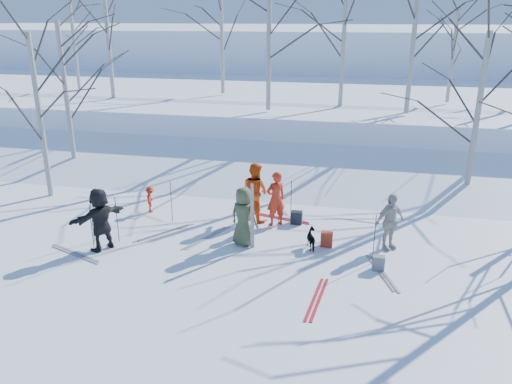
% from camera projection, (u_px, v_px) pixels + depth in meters
% --- Properties ---
extents(ground, '(120.00, 120.00, 0.00)m').
position_uv_depth(ground, '(244.00, 256.00, 13.26)').
color(ground, white).
rests_on(ground, ground).
extents(snow_ramp, '(70.00, 9.49, 4.12)m').
position_uv_depth(snow_ramp, '(286.00, 174.00, 19.65)').
color(snow_ramp, white).
rests_on(snow_ramp, ground).
extents(snow_plateau, '(70.00, 18.00, 2.20)m').
position_uv_depth(snow_plateau, '(314.00, 108.00, 28.57)').
color(snow_plateau, white).
rests_on(snow_plateau, ground).
extents(far_hill, '(90.00, 30.00, 6.00)m').
position_uv_depth(far_hill, '(338.00, 60.00, 47.56)').
color(far_hill, white).
rests_on(far_hill, ground).
extents(skier_olive_center, '(0.95, 0.77, 1.68)m').
position_uv_depth(skier_olive_center, '(244.00, 216.00, 13.69)').
color(skier_olive_center, '#3D472A').
rests_on(skier_olive_center, ground).
extents(skier_red_north, '(0.74, 0.69, 1.69)m').
position_uv_depth(skier_red_north, '(276.00, 199.00, 14.99)').
color(skier_red_north, red).
rests_on(skier_red_north, ground).
extents(skier_redor_behind, '(1.13, 1.06, 1.84)m').
position_uv_depth(skier_redor_behind, '(255.00, 192.00, 15.36)').
color(skier_redor_behind, '#DD4C11').
rests_on(skier_redor_behind, ground).
extents(skier_red_seated, '(0.49, 0.64, 0.87)m').
position_uv_depth(skier_red_seated, '(151.00, 199.00, 16.13)').
color(skier_red_seated, red).
rests_on(skier_red_seated, ground).
extents(skier_cream_east, '(0.97, 0.89, 1.59)m').
position_uv_depth(skier_cream_east, '(390.00, 222.00, 13.45)').
color(skier_cream_east, beige).
rests_on(skier_cream_east, ground).
extents(skier_grey_west, '(1.27, 1.66, 1.75)m').
position_uv_depth(skier_grey_west, '(100.00, 219.00, 13.41)').
color(skier_grey_west, black).
rests_on(skier_grey_west, ground).
extents(dog, '(0.52, 0.71, 0.54)m').
position_uv_depth(dog, '(313.00, 239.00, 13.64)').
color(dog, black).
rests_on(dog, ground).
extents(upright_ski_left, '(0.08, 0.16, 1.90)m').
position_uv_depth(upright_ski_left, '(253.00, 216.00, 13.41)').
color(upright_ski_left, silver).
rests_on(upright_ski_left, ground).
extents(upright_ski_right, '(0.13, 0.23, 1.89)m').
position_uv_depth(upright_ski_right, '(252.00, 217.00, 13.37)').
color(upright_ski_right, silver).
rests_on(upright_ski_right, ground).
extents(ski_pair_a, '(1.40, 2.03, 0.02)m').
position_uv_depth(ski_pair_a, '(382.00, 273.00, 12.40)').
color(ski_pair_a, silver).
rests_on(ski_pair_a, ground).
extents(ski_pair_b, '(0.59, 1.94, 0.02)m').
position_uv_depth(ski_pair_b, '(317.00, 299.00, 11.26)').
color(ski_pair_b, '#AA1824').
rests_on(ski_pair_b, ground).
extents(ski_pair_c, '(2.01, 2.09, 0.02)m').
position_uv_depth(ski_pair_c, '(164.00, 233.00, 14.68)').
color(ski_pair_c, silver).
rests_on(ski_pair_c, ground).
extents(ski_pair_d, '(1.49, 2.04, 0.02)m').
position_uv_depth(ski_pair_d, '(75.00, 254.00, 13.40)').
color(ski_pair_d, silver).
rests_on(ski_pair_d, ground).
extents(ski_pair_e, '(1.12, 2.00, 0.02)m').
position_uv_depth(ski_pair_e, '(281.00, 218.00, 15.73)').
color(ski_pair_e, '#AA1824').
rests_on(ski_pair_e, ground).
extents(ski_pair_f, '(1.58, 2.05, 0.02)m').
position_uv_depth(ski_pair_f, '(207.00, 238.00, 14.35)').
color(ski_pair_f, silver).
rests_on(ski_pair_f, ground).
extents(ski_pole_a, '(0.02, 0.02, 1.34)m').
position_uv_depth(ski_pole_a, '(92.00, 228.00, 13.34)').
color(ski_pole_a, black).
rests_on(ski_pole_a, ground).
extents(ski_pole_b, '(0.02, 0.02, 1.34)m').
position_uv_depth(ski_pole_b, '(291.00, 202.00, 15.26)').
color(ski_pole_b, black).
rests_on(ski_pole_b, ground).
extents(ski_pole_c, '(0.02, 0.02, 1.34)m').
position_uv_depth(ski_pole_c, '(92.00, 220.00, 13.90)').
color(ski_pole_c, black).
rests_on(ski_pole_c, ground).
extents(ski_pole_d, '(0.02, 0.02, 1.34)m').
position_uv_depth(ski_pole_d, '(117.00, 219.00, 13.92)').
color(ski_pole_d, black).
rests_on(ski_pole_d, ground).
extents(ski_pole_e, '(0.02, 0.02, 1.34)m').
position_uv_depth(ski_pole_e, '(279.00, 203.00, 15.12)').
color(ski_pole_e, black).
rests_on(ski_pole_e, ground).
extents(ski_pole_f, '(0.02, 0.02, 1.34)m').
position_uv_depth(ski_pole_f, '(374.00, 239.00, 12.70)').
color(ski_pole_f, black).
rests_on(ski_pole_f, ground).
extents(ski_pole_g, '(0.02, 0.02, 1.34)m').
position_uv_depth(ski_pole_g, '(171.00, 202.00, 15.24)').
color(ski_pole_g, black).
rests_on(ski_pole_g, ground).
extents(backpack_red, '(0.32, 0.22, 0.42)m').
position_uv_depth(backpack_red, '(327.00, 239.00, 13.78)').
color(backpack_red, '#A22C19').
rests_on(backpack_red, ground).
extents(backpack_grey, '(0.30, 0.20, 0.38)m').
position_uv_depth(backpack_grey, '(378.00, 263.00, 12.50)').
color(backpack_grey, slate).
rests_on(backpack_grey, ground).
extents(backpack_dark, '(0.34, 0.24, 0.40)m').
position_uv_depth(backpack_dark, '(297.00, 218.00, 15.28)').
color(backpack_dark, black).
rests_on(backpack_dark, ground).
extents(birch_plateau_a, '(5.09, 5.09, 6.41)m').
position_uv_depth(birch_plateau_a, '(107.00, 29.00, 23.74)').
color(birch_plateau_a, silver).
rests_on(birch_plateau_a, snow_plateau).
extents(birch_plateau_b, '(4.86, 4.86, 6.09)m').
position_uv_depth(birch_plateau_b, '(269.00, 36.00, 20.52)').
color(birch_plateau_b, silver).
rests_on(birch_plateau_b, snow_plateau).
extents(birch_plateau_e, '(4.65, 4.65, 5.79)m').
position_uv_depth(birch_plateau_e, '(344.00, 39.00, 21.59)').
color(birch_plateau_e, silver).
rests_on(birch_plateau_e, snow_plateau).
extents(birch_plateau_f, '(4.92, 4.92, 6.17)m').
position_uv_depth(birch_plateau_f, '(414.00, 36.00, 19.72)').
color(birch_plateau_f, silver).
rests_on(birch_plateau_f, snow_plateau).
extents(birch_plateau_g, '(4.52, 4.52, 5.60)m').
position_uv_depth(birch_plateau_g, '(222.00, 37.00, 25.15)').
color(birch_plateau_g, silver).
rests_on(birch_plateau_g, snow_plateau).
extents(birch_plateau_h, '(3.80, 3.80, 4.57)m').
position_uv_depth(birch_plateau_h, '(75.00, 46.00, 26.66)').
color(birch_plateau_h, silver).
rests_on(birch_plateau_h, snow_plateau).
extents(birch_plateau_i, '(3.53, 3.53, 4.19)m').
position_uv_depth(birch_plateau_i, '(453.00, 56.00, 22.71)').
color(birch_plateau_i, silver).
rests_on(birch_plateau_i, snow_plateau).
extents(birch_edge_a, '(4.49, 4.49, 5.56)m').
position_uv_depth(birch_edge_a, '(40.00, 118.00, 16.82)').
color(birch_edge_a, silver).
rests_on(birch_edge_a, ground).
extents(birch_edge_d, '(4.73, 4.73, 5.90)m').
position_uv_depth(birch_edge_d, '(67.00, 99.00, 19.52)').
color(birch_edge_d, silver).
rests_on(birch_edge_d, ground).
extents(birch_edge_e, '(4.53, 4.53, 5.61)m').
position_uv_depth(birch_edge_e, '(477.00, 119.00, 16.49)').
color(birch_edge_e, silver).
rests_on(birch_edge_e, ground).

